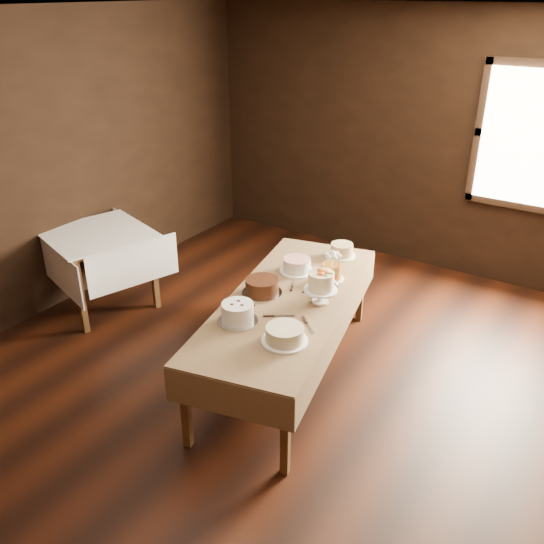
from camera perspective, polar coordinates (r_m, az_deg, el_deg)
The scene contains 21 objects.
floor at distance 4.84m, azimuth -1.32°, elevation -11.02°, with size 5.00×6.00×0.01m, color black.
ceiling at distance 3.86m, azimuth -1.79°, elevation 24.26°, with size 5.00×6.00×0.01m, color beige.
wall_back at distance 6.72m, azimuth 13.52°, elevation 12.34°, with size 5.00×0.02×2.80m, color black.
wall_left at distance 5.87m, azimuth -22.29°, elevation 9.16°, with size 0.02×6.00×2.80m, color black.
window at distance 6.31m, azimuth 24.77°, elevation 11.70°, with size 1.10×0.05×1.30m, color #FFEABF.
display_table at distance 4.63m, azimuth 1.57°, elevation -3.18°, with size 1.37×2.44×0.71m.
side_table at distance 5.92m, azimuth -16.67°, elevation 2.87°, with size 1.17×1.17×0.79m.
cake_speckled at distance 5.34m, azimuth 6.85°, elevation 2.11°, with size 0.26×0.26×0.12m.
cake_lattice at distance 5.02m, azimuth 2.45°, elevation 0.59°, with size 0.34×0.34×0.11m.
cake_caramel at distance 4.90m, azimuth 5.83°, elevation -0.02°, with size 0.23×0.23×0.14m.
cake_chocolate at distance 4.65m, azimuth -0.98°, elevation -1.45°, with size 0.38×0.38×0.13m.
cake_flowers at distance 4.51m, azimuth 4.79°, elevation -1.68°, with size 0.26×0.26×0.27m.
cake_swirl at distance 4.27m, azimuth -3.38°, elevation -4.05°, with size 0.30×0.30×0.15m.
cake_cream at distance 4.04m, azimuth 1.26°, elevation -6.18°, with size 0.38×0.38×0.11m.
cake_server_a at distance 4.36m, azimuth 1.26°, elevation -4.34°, with size 0.24×0.03×0.01m, color silver.
cake_server_b at distance 4.22m, azimuth 3.72°, elevation -5.53°, with size 0.24×0.03×0.01m, color silver.
cake_server_c at distance 4.85m, azimuth 2.14°, elevation -0.98°, with size 0.24×0.03×0.01m, color silver.
cake_server_d at distance 4.73m, azimuth 4.93°, elevation -1.82°, with size 0.24×0.03×0.01m, color silver.
cake_server_e at distance 4.52m, azimuth -2.55°, elevation -3.15°, with size 0.24×0.03×0.01m, color silver.
flower_vase at distance 4.72m, azimuth 5.82°, elevation -1.12°, with size 0.12×0.12×0.13m, color #2D2823.
flower_bouquet at distance 4.64m, azimuth 5.93°, elevation 0.91°, with size 0.14×0.14×0.20m, color white, non-canonical shape.
Camera 1 is at (2.21, -3.16, 2.93)m, focal length 38.42 mm.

